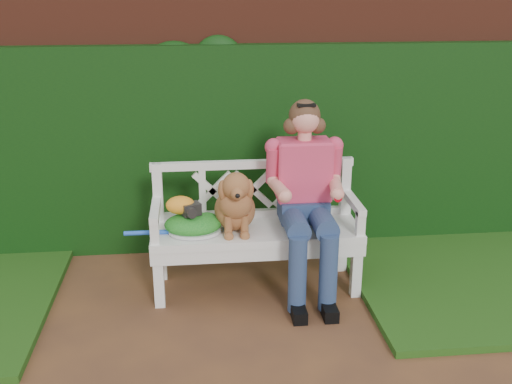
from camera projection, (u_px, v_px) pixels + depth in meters
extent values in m
plane|color=#4C2F21|center=(213.00, 361.00, 3.59)|extent=(60.00, 60.00, 0.00)
cube|color=maroon|center=(201.00, 115.00, 5.01)|extent=(10.00, 0.30, 2.20)
cube|color=#11380C|center=(202.00, 151.00, 4.89)|extent=(10.00, 0.18, 1.70)
cube|color=black|center=(191.00, 209.00, 4.17)|extent=(0.15, 0.14, 0.08)
ellipsoid|color=orange|center=(180.00, 205.00, 4.18)|extent=(0.24, 0.21, 0.13)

